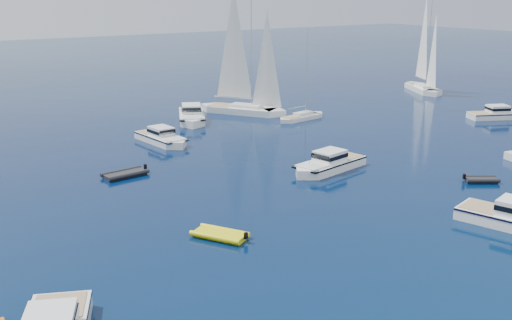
{
  "coord_description": "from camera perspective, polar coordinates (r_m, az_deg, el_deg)",
  "views": [
    {
      "loc": [
        -28.43,
        -15.9,
        16.64
      ],
      "look_at": [
        0.28,
        25.96,
        2.2
      ],
      "focal_mm": 42.31,
      "sensor_mm": 36.0,
      "label": 1
    }
  ],
  "objects": [
    {
      "name": "sailboat_sails_r",
      "position": [
        84.0,
        -1.28,
        4.45
      ],
      "size": [
        10.11,
        13.28,
        19.81
      ],
      "primitive_type": null,
      "rotation": [
        0.0,
        0.0,
        3.7
      ],
      "color": "white",
      "rests_on": "ground"
    },
    {
      "name": "motor_cruiser_far_r",
      "position": [
        86.76,
        21.91,
        3.67
      ],
      "size": [
        9.02,
        6.2,
        2.29
      ],
      "primitive_type": null,
      "rotation": [
        0.0,
        0.0,
        4.26
      ],
      "color": "silver",
      "rests_on": "ground"
    },
    {
      "name": "tender_grey_near",
      "position": [
        57.59,
        20.49,
        -1.95
      ],
      "size": [
        3.53,
        3.18,
        0.95
      ],
      "primitive_type": null,
      "rotation": [
        0.0,
        0.0,
        4.11
      ],
      "color": "black",
      "rests_on": "ground"
    },
    {
      "name": "motor_cruiser_centre",
      "position": [
        57.8,
        6.83,
        -0.97
      ],
      "size": [
        9.72,
        4.53,
        2.45
      ],
      "primitive_type": null,
      "rotation": [
        0.0,
        0.0,
        1.76
      ],
      "color": "white",
      "rests_on": "ground"
    },
    {
      "name": "sailboat_centre",
      "position": [
        80.11,
        4.32,
        3.85
      ],
      "size": [
        8.49,
        3.32,
        12.16
      ],
      "primitive_type": null,
      "rotation": [
        0.0,
        0.0,
        4.86
      ],
      "color": "silver",
      "rests_on": "ground"
    },
    {
      "name": "motor_cruiser_horizon",
      "position": [
        68.4,
        -8.84,
        1.61
      ],
      "size": [
        3.5,
        9.06,
        2.32
      ],
      "primitive_type": null,
      "rotation": [
        0.0,
        0.0,
        3.23
      ],
      "color": "white",
      "rests_on": "ground"
    },
    {
      "name": "motor_cruiser_distant",
      "position": [
        79.41,
        -6.09,
        3.7
      ],
      "size": [
        7.59,
        10.82,
        2.76
      ],
      "primitive_type": null,
      "rotation": [
        0.0,
        0.0,
        2.68
      ],
      "color": "white",
      "rests_on": "ground"
    },
    {
      "name": "tender_yellow",
      "position": [
        42.28,
        -3.44,
        -7.33
      ],
      "size": [
        3.91,
        4.62,
        0.95
      ],
      "primitive_type": null,
      "rotation": [
        0.0,
        0.0,
        0.52
      ],
      "color": "yellow",
      "rests_on": "ground"
    },
    {
      "name": "tender_grey_far",
      "position": [
        56.89,
        -12.27,
        -1.5
      ],
      "size": [
        4.51,
        2.72,
        0.95
      ],
      "primitive_type": null,
      "rotation": [
        0.0,
        0.0,
        1.67
      ],
      "color": "black",
      "rests_on": "ground"
    },
    {
      "name": "sailboat_sails_far",
      "position": [
        106.14,
        15.46,
        6.29
      ],
      "size": [
        8.7,
        12.47,
        18.24
      ],
      "primitive_type": null,
      "rotation": [
        0.0,
        0.0,
        2.65
      ],
      "color": "white",
      "rests_on": "ground"
    }
  ]
}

